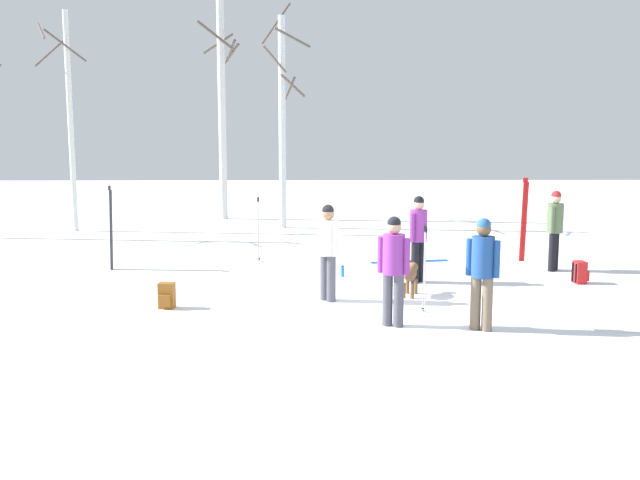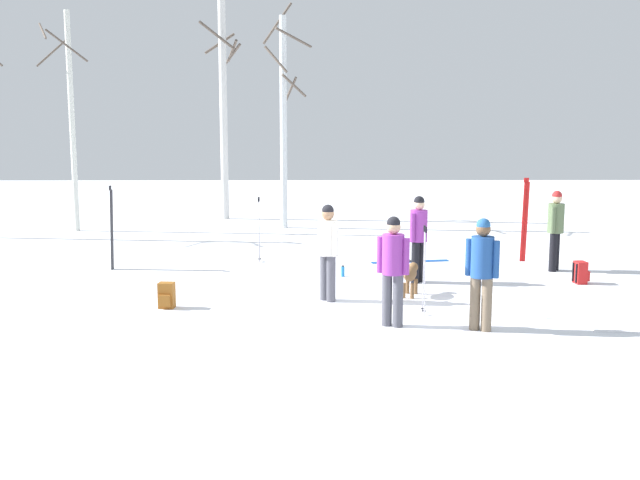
% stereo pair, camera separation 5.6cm
% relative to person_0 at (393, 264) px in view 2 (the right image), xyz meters
% --- Properties ---
extents(ground_plane, '(60.00, 60.00, 0.00)m').
position_rel_person_0_xyz_m(ground_plane, '(-0.39, 0.71, -0.98)').
color(ground_plane, white).
extents(person_0, '(0.48, 0.34, 1.72)m').
position_rel_person_0_xyz_m(person_0, '(0.00, 0.00, 0.00)').
color(person_0, '#4C4C56').
rests_on(person_0, ground_plane).
extents(person_1, '(0.38, 0.41, 1.72)m').
position_rel_person_0_xyz_m(person_1, '(0.85, 3.26, 0.00)').
color(person_1, black).
rests_on(person_1, ground_plane).
extents(person_2, '(0.36, 0.43, 1.72)m').
position_rel_person_0_xyz_m(person_2, '(-0.96, 1.71, 0.00)').
color(person_2, '#4C4C56').
rests_on(person_2, ground_plane).
extents(person_3, '(0.47, 0.34, 1.72)m').
position_rel_person_0_xyz_m(person_3, '(1.31, -0.25, 0.00)').
color(person_3, '#72604C').
rests_on(person_3, ground_plane).
extents(person_4, '(0.34, 0.45, 1.72)m').
position_rel_person_0_xyz_m(person_4, '(3.92, 4.42, 0.00)').
color(person_4, black).
rests_on(person_4, ground_plane).
extents(dog, '(0.39, 0.87, 0.57)m').
position_rel_person_0_xyz_m(dog, '(0.55, 2.10, -0.59)').
color(dog, brown).
rests_on(dog, ground_plane).
extents(ski_pair_planted_0, '(0.17, 0.04, 1.91)m').
position_rel_person_0_xyz_m(ski_pair_planted_0, '(3.58, 5.56, -0.03)').
color(ski_pair_planted_0, red).
rests_on(ski_pair_planted_0, ground_plane).
extents(ski_pair_planted_1, '(0.04, 0.24, 1.81)m').
position_rel_person_0_xyz_m(ski_pair_planted_1, '(-5.55, 4.73, -0.08)').
color(ski_pair_planted_1, black).
rests_on(ski_pair_planted_1, ground_plane).
extents(ski_pair_lying_1, '(1.81, 0.47, 0.05)m').
position_rel_person_0_xyz_m(ski_pair_lying_1, '(0.98, 5.49, -0.97)').
color(ski_pair_lying_1, blue).
rests_on(ski_pair_lying_1, ground_plane).
extents(ski_poles_0, '(0.07, 0.22, 1.48)m').
position_rel_person_0_xyz_m(ski_poles_0, '(-2.44, 5.53, -0.19)').
color(ski_poles_0, '#B2B2BC').
rests_on(ski_poles_0, ground_plane).
extents(ski_poles_1, '(0.07, 0.25, 1.46)m').
position_rel_person_0_xyz_m(ski_poles_1, '(0.60, 0.75, -0.20)').
color(ski_poles_1, '#B2B2BC').
rests_on(ski_poles_1, ground_plane).
extents(backpack_0, '(0.28, 0.30, 0.44)m').
position_rel_person_0_xyz_m(backpack_0, '(-3.72, 1.20, -0.77)').
color(backpack_0, '#99591E').
rests_on(backpack_0, ground_plane).
extents(backpack_1, '(0.31, 0.28, 0.44)m').
position_rel_person_0_xyz_m(backpack_1, '(4.03, 3.12, -0.77)').
color(backpack_1, red).
rests_on(backpack_1, ground_plane).
extents(water_bottle_0, '(0.07, 0.07, 0.23)m').
position_rel_person_0_xyz_m(water_bottle_0, '(-0.61, 3.83, -0.87)').
color(water_bottle_0, '#1E72BF').
rests_on(water_bottle_0, ground_plane).
extents(birch_tree_1, '(1.59, 1.73, 6.28)m').
position_rel_person_0_xyz_m(birch_tree_1, '(-8.18, 10.64, 2.33)').
color(birch_tree_1, silver).
rests_on(birch_tree_1, ground_plane).
extents(birch_tree_2, '(1.30, 1.35, 7.32)m').
position_rel_person_0_xyz_m(birch_tree_2, '(-4.11, 13.46, 2.82)').
color(birch_tree_2, silver).
rests_on(birch_tree_2, ground_plane).
extents(birch_tree_3, '(1.47, 1.48, 6.67)m').
position_rel_person_0_xyz_m(birch_tree_3, '(-2.08, 11.24, 2.34)').
color(birch_tree_3, silver).
rests_on(birch_tree_3, ground_plane).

